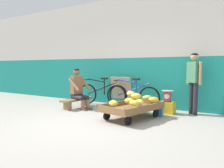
# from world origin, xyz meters

# --- Properties ---
(ground_plane) EXTENTS (80.00, 80.00, 0.00)m
(ground_plane) POSITION_xyz_m (0.00, 0.00, 0.00)
(ground_plane) COLOR #A39E93
(back_wall) EXTENTS (16.00, 0.30, 3.33)m
(back_wall) POSITION_xyz_m (0.00, 2.68, 1.66)
(back_wall) COLOR #19847A
(back_wall) RESTS_ON ground
(banana_cart) EXTENTS (1.13, 1.59, 0.36)m
(banana_cart) POSITION_xyz_m (0.58, 0.99, 0.24)
(banana_cart) COLOR brown
(banana_cart) RESTS_ON ground
(banana_pile) EXTENTS (0.81, 1.41, 0.26)m
(banana_pile) POSITION_xyz_m (0.69, 0.98, 0.46)
(banana_pile) COLOR yellow
(banana_pile) RESTS_ON banana_cart
(low_bench) EXTENTS (0.32, 1.11, 0.27)m
(low_bench) POSITION_xyz_m (-1.39, 1.35, 0.20)
(low_bench) COLOR olive
(low_bench) RESTS_ON ground
(vendor_seated) EXTENTS (0.73, 0.58, 1.14)m
(vendor_seated) POSITION_xyz_m (-1.30, 1.33, 0.57)
(vendor_seated) COLOR brown
(vendor_seated) RESTS_ON ground
(plastic_crate) EXTENTS (0.36, 0.28, 0.30)m
(plastic_crate) POSITION_xyz_m (1.10, 1.97, 0.15)
(plastic_crate) COLOR gold
(plastic_crate) RESTS_ON ground
(weighing_scale) EXTENTS (0.30, 0.30, 0.29)m
(weighing_scale) POSITION_xyz_m (1.10, 1.96, 0.45)
(weighing_scale) COLOR #28282D
(weighing_scale) RESTS_ON plastic_crate
(bicycle_near_left) EXTENTS (1.66, 0.48, 0.86)m
(bicycle_near_left) POSITION_xyz_m (-1.06, 2.14, 0.35)
(bicycle_near_left) COLOR black
(bicycle_near_left) RESTS_ON ground
(bicycle_far_left) EXTENTS (1.66, 0.48, 0.86)m
(bicycle_far_left) POSITION_xyz_m (-0.04, 2.30, 0.35)
(bicycle_far_left) COLOR black
(bicycle_far_left) RESTS_ON ground
(sign_board) EXTENTS (0.70, 0.23, 0.88)m
(sign_board) POSITION_xyz_m (-0.54, 2.49, 0.44)
(sign_board) COLOR #C6B289
(sign_board) RESTS_ON ground
(customer_adult) EXTENTS (0.41, 0.35, 1.53)m
(customer_adult) POSITION_xyz_m (1.68, 2.21, 0.95)
(customer_adult) COLOR #232328
(customer_adult) RESTS_ON ground
(shopping_bag) EXTENTS (0.18, 0.12, 0.24)m
(shopping_bag) POSITION_xyz_m (1.03, 1.56, 0.12)
(shopping_bag) COLOR #3370B7
(shopping_bag) RESTS_ON ground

